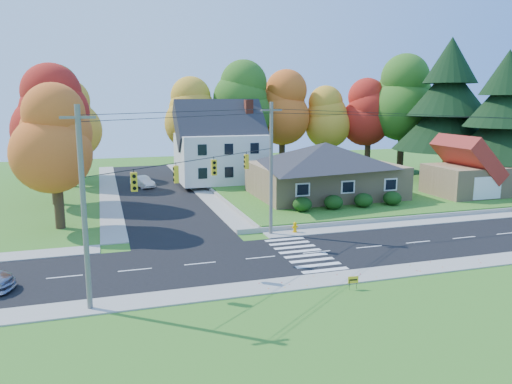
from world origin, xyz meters
TOP-DOWN VIEW (x-y plane):
  - ground at (0.00, 0.00)m, footprint 120.00×120.00m
  - road_main at (0.00, 0.00)m, footprint 90.00×8.00m
  - road_cross at (-8.00, 26.00)m, footprint 8.00×44.00m
  - sidewalk_north at (0.00, 5.00)m, footprint 90.00×2.00m
  - sidewalk_south at (0.00, -5.00)m, footprint 90.00×2.00m
  - lawn at (13.00, 21.00)m, footprint 30.00×30.00m
  - ranch_house at (8.00, 16.00)m, footprint 14.60×10.60m
  - colonial_house at (0.04, 28.00)m, footprint 10.40×8.40m
  - garage at (22.00, 11.99)m, footprint 7.30×6.30m
  - hedge_row at (7.50, 9.80)m, footprint 10.70×1.70m
  - traffic_infrastructure at (-0.15, 1.35)m, footprint 38.10×10.66m
  - tree_lot_0 at (-2.00, 34.00)m, footprint 6.72×6.72m
  - tree_lot_1 at (4.00, 33.00)m, footprint 7.84×7.84m
  - tree_lot_2 at (10.00, 34.00)m, footprint 7.28×7.28m
  - tree_lot_3 at (16.00, 33.00)m, footprint 6.16×6.16m
  - tree_lot_4 at (22.00, 32.00)m, footprint 6.72×6.72m
  - tree_lot_5 at (26.00, 30.00)m, footprint 8.40×8.40m
  - conifer_east_a at (27.00, 22.00)m, footprint 12.80×12.80m
  - conifer_east_b at (28.00, 14.00)m, footprint 11.20×11.20m
  - tree_west_0 at (-17.00, 12.00)m, footprint 6.16×6.16m
  - tree_west_1 at (-18.00, 22.00)m, footprint 7.28×7.28m
  - tree_west_2 at (-17.00, 32.00)m, footprint 6.72×6.72m
  - tree_west_3 at (-19.00, 40.00)m, footprint 7.84×7.84m
  - white_car at (-9.15, 28.96)m, footprint 2.73×4.20m
  - fire_hydrant at (0.41, 5.01)m, footprint 0.51×0.39m
  - yard_sign at (-0.84, -6.68)m, footprint 0.59×0.10m

SIDE VIEW (x-z plane):
  - ground at x=0.00m, z-range 0.00..0.00m
  - road_main at x=0.00m, z-range 0.00..0.02m
  - road_cross at x=-8.00m, z-range 0.00..0.02m
  - sidewalk_north at x=0.00m, z-range 0.00..0.08m
  - sidewalk_south at x=0.00m, z-range 0.00..0.08m
  - lawn at x=13.00m, z-range 0.00..0.50m
  - fire_hydrant at x=0.41m, z-range -0.02..0.86m
  - yard_sign at x=-0.84m, z-range 0.16..0.90m
  - white_car at x=-9.15m, z-range 0.02..1.33m
  - hedge_row at x=7.50m, z-range 0.50..1.77m
  - garage at x=22.00m, z-range 0.54..5.14m
  - ranch_house at x=8.00m, z-range 0.57..5.97m
  - colonial_house at x=0.04m, z-range -0.22..9.38m
  - traffic_infrastructure at x=-0.15m, z-range 0.15..10.15m
  - tree_west_0 at x=-17.00m, z-range 1.42..12.89m
  - tree_lot_3 at x=16.00m, z-range 1.92..13.39m
  - tree_west_2 at x=-17.00m, z-range 1.55..14.06m
  - conifer_east_b at x=28.00m, z-range 0.86..15.70m
  - tree_lot_0 at x=-2.00m, z-range 2.05..14.56m
  - tree_lot_4 at x=22.00m, z-range 2.05..14.56m
  - tree_west_1 at x=-18.00m, z-range 1.68..15.24m
  - tree_lot_2 at x=10.00m, z-range 2.18..15.74m
  - tree_west_3 at x=-19.00m, z-range 1.81..16.41m
  - conifer_east_a at x=27.00m, z-range 0.91..17.87m
  - tree_lot_1 at x=4.00m, z-range 2.31..16.91m
  - tree_lot_5 at x=26.00m, z-range 2.45..18.09m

